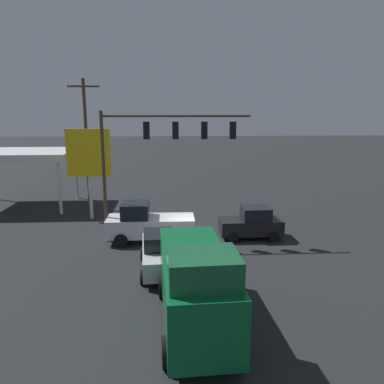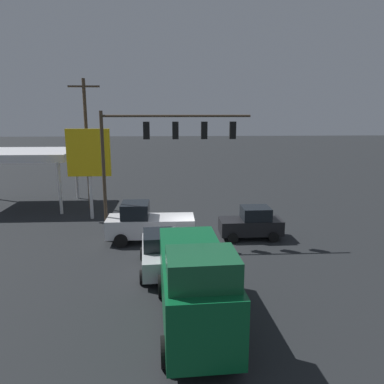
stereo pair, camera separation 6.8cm
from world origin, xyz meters
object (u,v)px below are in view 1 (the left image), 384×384
(price_sign, at_px, (88,156))
(sedan_far, at_px, (161,252))
(utility_pole, at_px, (87,142))
(traffic_signal_assembly, at_px, (161,143))
(hatchback_crossing, at_px, (252,223))
(pickup_parked, at_px, (148,223))
(delivery_truck, at_px, (196,284))

(price_sign, xyz_separation_m, sedan_far, (-5.30, 9.42, -3.68))
(price_sign, bearing_deg, utility_pole, -76.26)
(traffic_signal_assembly, distance_m, price_sign, 7.34)
(hatchback_crossing, bearing_deg, utility_pole, -36.03)
(hatchback_crossing, height_order, pickup_parked, pickup_parked)
(sedan_far, height_order, delivery_truck, delivery_truck)
(traffic_signal_assembly, relative_size, utility_pole, 0.85)
(price_sign, bearing_deg, hatchback_crossing, 155.56)
(hatchback_crossing, bearing_deg, traffic_signal_assembly, -0.52)
(utility_pole, distance_m, hatchback_crossing, 14.78)
(price_sign, distance_m, hatchback_crossing, 12.40)
(utility_pole, distance_m, delivery_truck, 19.57)
(price_sign, distance_m, sedan_far, 11.42)
(traffic_signal_assembly, distance_m, utility_pole, 10.16)
(traffic_signal_assembly, bearing_deg, pickup_parked, 12.81)
(price_sign, relative_size, pickup_parked, 1.25)
(price_sign, height_order, hatchback_crossing, price_sign)
(traffic_signal_assembly, xyz_separation_m, hatchback_crossing, (-5.50, -0.05, -4.97))
(sedan_far, relative_size, delivery_truck, 0.65)
(hatchback_crossing, xyz_separation_m, pickup_parked, (6.35, 0.24, 0.16))
(hatchback_crossing, relative_size, delivery_truck, 0.55)
(traffic_signal_assembly, xyz_separation_m, pickup_parked, (0.85, 0.19, -4.80))
(delivery_truck, bearing_deg, utility_pole, -160.22)
(delivery_truck, bearing_deg, traffic_signal_assembly, -174.76)
(price_sign, xyz_separation_m, delivery_truck, (-6.66, 14.53, -2.94))
(hatchback_crossing, relative_size, sedan_far, 0.85)
(pickup_parked, distance_m, delivery_truck, 9.67)
(traffic_signal_assembly, relative_size, sedan_far, 1.91)
(price_sign, relative_size, delivery_truck, 0.94)
(sedan_far, bearing_deg, utility_pole, -158.32)
(traffic_signal_assembly, xyz_separation_m, sedan_far, (-0.03, 4.47, -4.96))
(sedan_far, relative_size, pickup_parked, 0.87)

